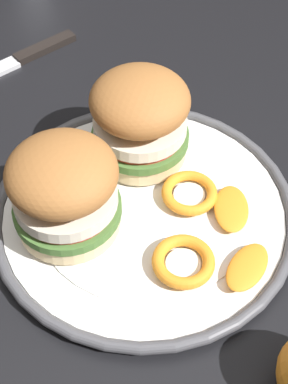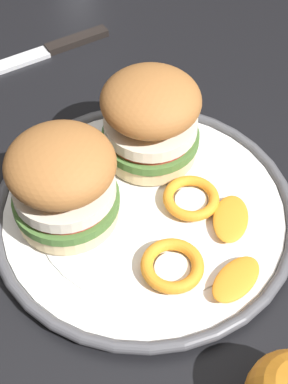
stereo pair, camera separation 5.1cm
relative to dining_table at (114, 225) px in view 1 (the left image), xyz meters
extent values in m
cube|color=black|center=(0.00, 0.00, 0.07)|extent=(1.30, 0.95, 0.03)
cube|color=black|center=(-0.59, 0.42, -0.28)|extent=(0.06, 0.06, 0.68)
cylinder|color=white|center=(0.06, 0.01, 0.09)|extent=(0.29, 0.29, 0.01)
torus|color=#4C4C51|center=(0.06, 0.01, 0.10)|extent=(0.31, 0.31, 0.01)
cylinder|color=white|center=(0.06, 0.01, 0.10)|extent=(0.22, 0.22, 0.00)
cylinder|color=beige|center=(0.06, -0.06, 0.12)|extent=(0.10, 0.10, 0.02)
cylinder|color=#477033|center=(0.06, -0.06, 0.13)|extent=(0.10, 0.10, 0.01)
cylinder|color=#BC3828|center=(0.06, -0.06, 0.14)|extent=(0.09, 0.09, 0.01)
cylinder|color=silver|center=(0.06, -0.06, 0.15)|extent=(0.10, 0.10, 0.01)
ellipsoid|color=#A36633|center=(0.06, -0.06, 0.18)|extent=(0.14, 0.14, 0.05)
cylinder|color=beige|center=(-0.01, 0.04, 0.12)|extent=(0.10, 0.10, 0.02)
cylinder|color=#477033|center=(-0.01, 0.04, 0.13)|extent=(0.10, 0.10, 0.01)
cylinder|color=#BC3828|center=(-0.01, 0.04, 0.14)|extent=(0.09, 0.09, 0.01)
cylinder|color=silver|center=(-0.01, 0.04, 0.15)|extent=(0.10, 0.10, 0.01)
ellipsoid|color=#A36633|center=(-0.01, 0.04, 0.18)|extent=(0.15, 0.15, 0.05)
torus|color=orange|center=(0.07, 0.06, 0.11)|extent=(0.07, 0.07, 0.01)
cylinder|color=#F4E5C6|center=(0.07, 0.06, 0.11)|extent=(0.03, 0.03, 0.00)
ellipsoid|color=orange|center=(0.10, 0.09, 0.11)|extent=(0.07, 0.06, 0.01)
ellipsoid|color=orange|center=(0.17, 0.08, 0.11)|extent=(0.06, 0.07, 0.01)
torus|color=orange|center=(0.14, 0.02, 0.11)|extent=(0.08, 0.08, 0.01)
cylinder|color=#F4E5C6|center=(0.14, 0.02, 0.11)|extent=(0.03, 0.03, 0.00)
cube|color=black|center=(-0.25, -0.01, 0.09)|extent=(0.04, 0.09, 0.01)
camera|label=1|loc=(0.39, -0.11, 0.56)|focal=52.64mm
camera|label=2|loc=(0.41, -0.06, 0.56)|focal=52.64mm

